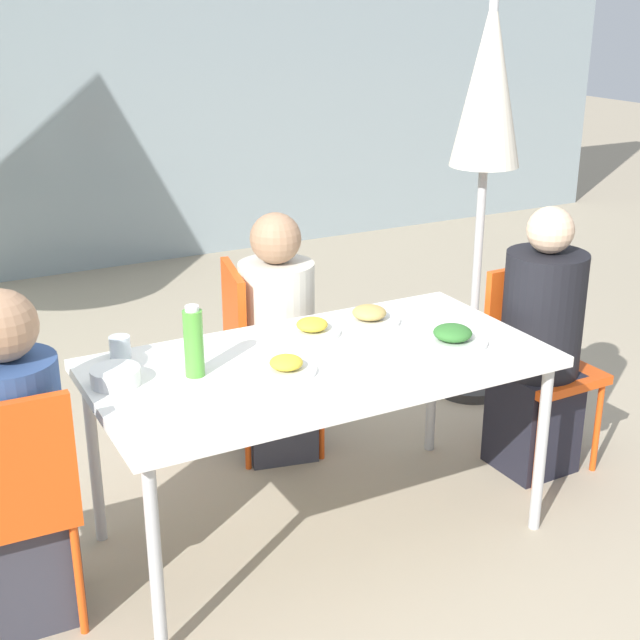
# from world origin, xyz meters

# --- Properties ---
(ground_plane) EXTENTS (24.00, 24.00, 0.00)m
(ground_plane) POSITION_xyz_m (0.00, 0.00, 0.00)
(ground_plane) COLOR tan
(building_facade) EXTENTS (10.00, 0.20, 3.00)m
(building_facade) POSITION_xyz_m (0.00, 4.03, 1.50)
(building_facade) COLOR #89999E
(building_facade) RESTS_ON ground
(dining_table) EXTENTS (1.66, 0.85, 0.75)m
(dining_table) POSITION_xyz_m (0.00, 0.00, 0.70)
(dining_table) COLOR white
(dining_table) RESTS_ON ground
(chair_left) EXTENTS (0.41, 0.41, 0.88)m
(chair_left) POSITION_xyz_m (-1.13, -0.05, 0.52)
(chair_left) COLOR #E54C14
(chair_left) RESTS_ON ground
(person_left) EXTENTS (0.31, 0.31, 1.17)m
(person_left) POSITION_xyz_m (-1.08, 0.03, 0.57)
(person_left) COLOR #383842
(person_left) RESTS_ON ground
(chair_right) EXTENTS (0.41, 0.41, 0.88)m
(chair_right) POSITION_xyz_m (1.13, 0.11, 0.52)
(chair_right) COLOR #E54C14
(chair_right) RESTS_ON ground
(person_right) EXTENTS (0.34, 0.34, 1.19)m
(person_right) POSITION_xyz_m (1.08, 0.03, 0.56)
(person_right) COLOR black
(person_right) RESTS_ON ground
(chair_far) EXTENTS (0.47, 0.47, 0.88)m
(chair_far) POSITION_xyz_m (0.08, 0.74, 0.52)
(chair_far) COLOR #E54C14
(chair_far) RESTS_ON ground
(person_far) EXTENTS (0.36, 0.36, 1.13)m
(person_far) POSITION_xyz_m (0.14, 0.68, 0.54)
(person_far) COLOR #383842
(person_far) RESTS_ON ground
(closed_umbrella) EXTENTS (0.36, 0.36, 2.03)m
(closed_umbrella) POSITION_xyz_m (1.33, 0.80, 1.50)
(closed_umbrella) COLOR #333333
(closed_umbrella) RESTS_ON ground
(plate_0) EXTENTS (0.22, 0.22, 0.06)m
(plate_0) POSITION_xyz_m (-0.16, -0.06, 0.77)
(plate_0) COLOR white
(plate_0) RESTS_ON dining_table
(plate_1) EXTENTS (0.25, 0.25, 0.07)m
(plate_1) POSITION_xyz_m (0.35, 0.24, 0.77)
(plate_1) COLOR white
(plate_1) RESTS_ON dining_table
(plate_2) EXTENTS (0.23, 0.23, 0.06)m
(plate_2) POSITION_xyz_m (0.09, 0.23, 0.77)
(plate_2) COLOR white
(plate_2) RESTS_ON dining_table
(plate_3) EXTENTS (0.27, 0.27, 0.07)m
(plate_3) POSITION_xyz_m (0.51, -0.11, 0.78)
(plate_3) COLOR white
(plate_3) RESTS_ON dining_table
(bottle) EXTENTS (0.07, 0.07, 0.26)m
(bottle) POSITION_xyz_m (-0.46, 0.07, 0.87)
(bottle) COLOR #51A338
(bottle) RESTS_ON dining_table
(drinking_cup) EXTENTS (0.08, 0.08, 0.08)m
(drinking_cup) POSITION_xyz_m (-0.64, 0.34, 0.79)
(drinking_cup) COLOR silver
(drinking_cup) RESTS_ON dining_table
(salad_bowl) EXTENTS (0.17, 0.17, 0.06)m
(salad_bowl) POSITION_xyz_m (-0.72, 0.13, 0.78)
(salad_bowl) COLOR white
(salad_bowl) RESTS_ON dining_table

